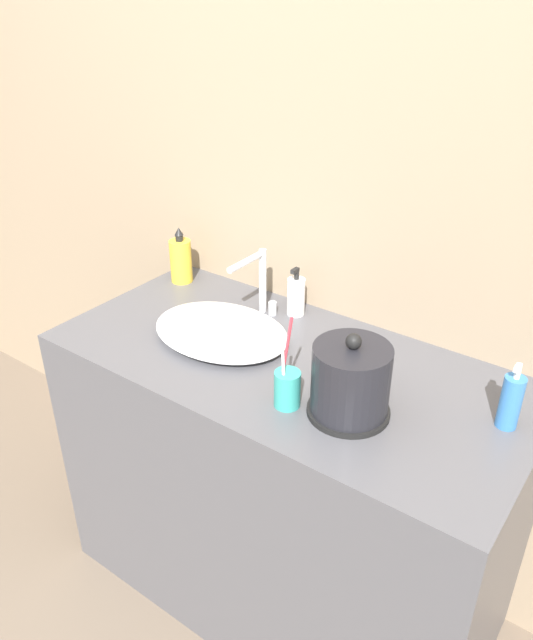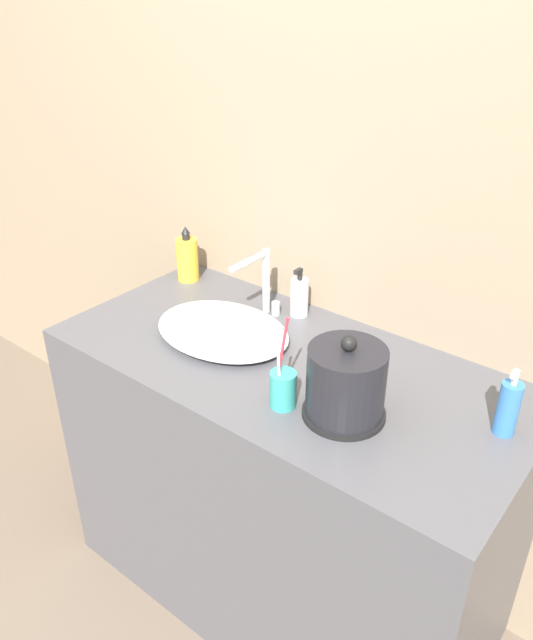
# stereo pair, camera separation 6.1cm
# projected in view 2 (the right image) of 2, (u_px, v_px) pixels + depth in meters

# --- Properties ---
(wall_back) EXTENTS (6.00, 0.04, 2.60)m
(wall_back) POSITION_uv_depth(u_px,v_px,m) (362.00, 166.00, 1.61)
(wall_back) COLOR gray
(wall_back) RESTS_ON ground_plane
(vanity_counter) EXTENTS (1.26, 0.60, 0.86)m
(vanity_counter) POSITION_uv_depth(u_px,v_px,m) (283.00, 485.00, 1.81)
(vanity_counter) COLOR #4C4C51
(vanity_counter) RESTS_ON ground_plane
(sink_basin) EXTENTS (0.40, 0.30, 0.05)m
(sink_basin) POSITION_uv_depth(u_px,v_px,m) (222.00, 330.00, 1.70)
(sink_basin) COLOR white
(sink_basin) RESTS_ON vanity_counter
(faucet) EXTENTS (0.06, 0.16, 0.20)m
(faucet) POSITION_uv_depth(u_px,v_px,m) (263.00, 279.00, 1.77)
(faucet) COLOR silver
(faucet) RESTS_ON vanity_counter
(electric_kettle) EXTENTS (0.19, 0.19, 0.21)m
(electric_kettle) POSITION_uv_depth(u_px,v_px,m) (346.00, 385.00, 1.37)
(electric_kettle) COLOR black
(electric_kettle) RESTS_ON vanity_counter
(toothbrush_cup) EXTENTS (0.06, 0.06, 0.22)m
(toothbrush_cup) POSITION_uv_depth(u_px,v_px,m) (283.00, 388.00, 1.42)
(toothbrush_cup) COLOR teal
(toothbrush_cup) RESTS_ON vanity_counter
(lotion_bottle) EXTENTS (0.05, 0.05, 0.16)m
(lotion_bottle) POSITION_uv_depth(u_px,v_px,m) (508.00, 408.00, 1.32)
(lotion_bottle) COLOR #3370B7
(lotion_bottle) RESTS_ON vanity_counter
(shampoo_bottle) EXTENTS (0.07, 0.07, 0.18)m
(shampoo_bottle) POSITION_uv_depth(u_px,v_px,m) (187.00, 258.00, 1.99)
(shampoo_bottle) COLOR gold
(shampoo_bottle) RESTS_ON vanity_counter
(mouthwash_bottle) EXTENTS (0.05, 0.05, 0.15)m
(mouthwash_bottle) POSITION_uv_depth(u_px,v_px,m) (299.00, 297.00, 1.79)
(mouthwash_bottle) COLOR white
(mouthwash_bottle) RESTS_ON vanity_counter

